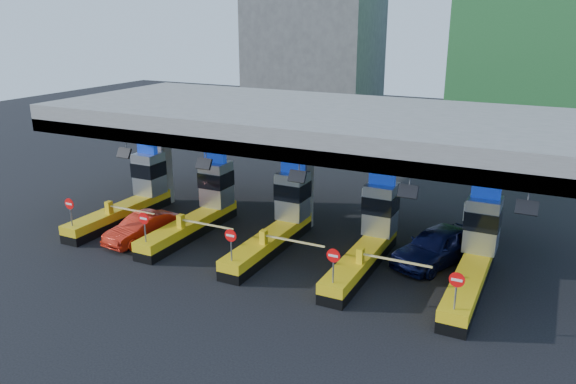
% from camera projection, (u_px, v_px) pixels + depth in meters
% --- Properties ---
extents(ground, '(120.00, 120.00, 0.00)m').
position_uv_depth(ground, '(278.00, 245.00, 29.95)').
color(ground, black).
rests_on(ground, ground).
extents(toll_canopy, '(28.00, 12.09, 7.00)m').
position_uv_depth(toll_canopy, '(302.00, 123.00, 30.55)').
color(toll_canopy, slate).
rests_on(toll_canopy, ground).
extents(toll_lane_far_left, '(4.43, 8.00, 4.16)m').
position_uv_depth(toll_lane_far_left, '(134.00, 194.00, 34.01)').
color(toll_lane_far_left, black).
rests_on(toll_lane_far_left, ground).
extents(toll_lane_left, '(4.43, 8.00, 4.16)m').
position_uv_depth(toll_lane_left, '(202.00, 206.00, 31.89)').
color(toll_lane_left, black).
rests_on(toll_lane_left, ground).
extents(toll_lane_center, '(4.43, 8.00, 4.16)m').
position_uv_depth(toll_lane_center, '(280.00, 219.00, 29.76)').
color(toll_lane_center, black).
rests_on(toll_lane_center, ground).
extents(toll_lane_right, '(4.43, 8.00, 4.16)m').
position_uv_depth(toll_lane_right, '(370.00, 235.00, 27.64)').
color(toll_lane_right, black).
rests_on(toll_lane_right, ground).
extents(toll_lane_far_right, '(4.43, 8.00, 4.16)m').
position_uv_depth(toll_lane_far_right, '(476.00, 253.00, 25.52)').
color(toll_lane_far_right, black).
rests_on(toll_lane_far_right, ground).
extents(bg_building_concrete, '(14.00, 10.00, 18.00)m').
position_uv_depth(bg_building_concrete, '(314.00, 40.00, 63.92)').
color(bg_building_concrete, '#4C4C49').
rests_on(bg_building_concrete, ground).
extents(van, '(4.15, 5.81, 1.84)m').
position_uv_depth(van, '(437.00, 246.00, 27.58)').
color(van, black).
rests_on(van, ground).
extents(red_car, '(2.12, 4.56, 1.45)m').
position_uv_depth(red_car, '(142.00, 228.00, 30.44)').
color(red_car, '#AE1B0D').
rests_on(red_car, ground).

